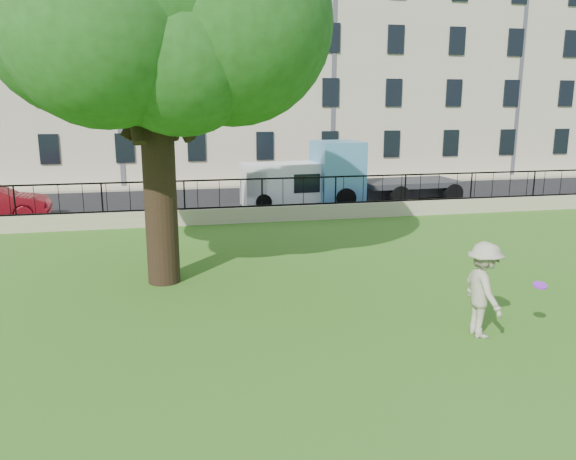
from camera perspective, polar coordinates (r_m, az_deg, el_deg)
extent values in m
plane|color=#3D751B|center=(11.08, 7.96, -11.65)|extent=(120.00, 120.00, 0.00)
cube|color=tan|center=(22.16, -2.63, 1.63)|extent=(50.00, 0.40, 0.60)
cube|color=black|center=(22.10, -2.64, 2.47)|extent=(50.00, 0.05, 0.06)
cube|color=black|center=(21.94, -2.66, 5.22)|extent=(50.00, 0.05, 0.06)
cube|color=black|center=(26.79, -4.29, 2.89)|extent=(60.00, 9.00, 0.01)
cube|color=tan|center=(31.88, -5.59, 4.54)|extent=(60.00, 1.40, 0.12)
cube|color=beige|center=(37.28, -6.86, 15.60)|extent=(56.00, 10.00, 13.00)
cylinder|color=black|center=(14.57, -12.84, 3.32)|extent=(0.82, 0.82, 4.51)
sphere|color=#1F4C14|center=(13.80, -5.78, 20.16)|extent=(4.70, 4.70, 4.70)
sphere|color=#1F4C14|center=(15.44, -19.98, 19.82)|extent=(5.08, 5.08, 5.08)
imported|color=#B5AF93|center=(11.78, 19.22, -5.75)|extent=(0.79, 1.29, 1.92)
cylinder|color=#9C27DE|center=(11.95, 24.23, -5.15)|extent=(0.36, 0.35, 0.12)
cube|color=white|center=(25.72, 0.51, 4.69)|extent=(4.69, 2.01, 1.94)
cube|color=#5699CB|center=(27.00, 9.92, 5.90)|extent=(7.00, 2.80, 2.89)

